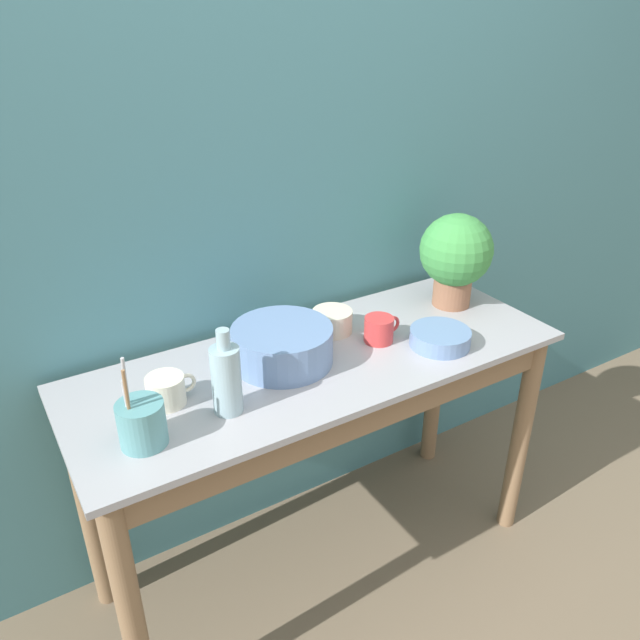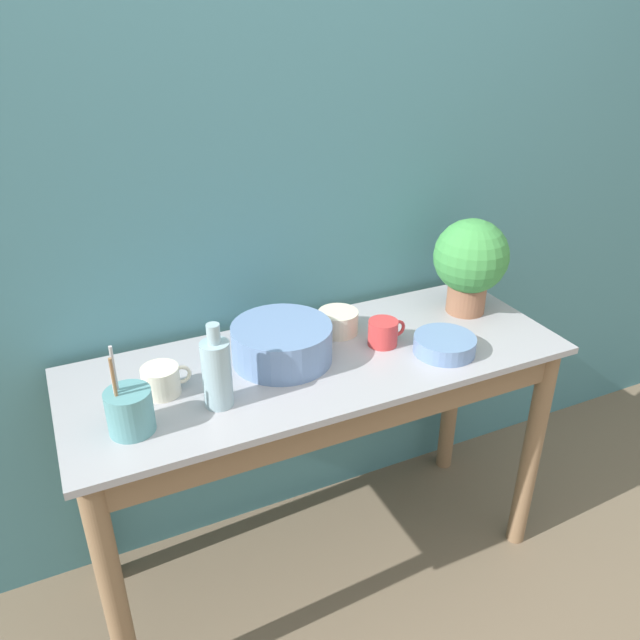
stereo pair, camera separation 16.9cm
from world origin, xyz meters
name	(u,v)px [view 2 (the right image)]	position (x,y,z in m)	size (l,w,h in m)	color
ground_plane	(357,619)	(0.00, 0.00, 0.00)	(12.00, 12.00, 0.00)	brown
wall_back	(274,183)	(0.00, 0.58, 1.20)	(6.00, 0.05, 2.40)	teal
counter_table	(323,410)	(0.00, 0.24, 0.62)	(1.41, 0.53, 0.78)	#846647
potted_plant	(471,260)	(0.55, 0.33, 0.96)	(0.23, 0.23, 0.30)	#8C5B42
bowl_wash_large	(282,343)	(-0.10, 0.30, 0.84)	(0.28, 0.28, 0.11)	#6684B2
bottle_tall	(217,372)	(-0.32, 0.17, 0.88)	(0.07, 0.07, 0.22)	#93B2BC
mug_cream	(162,380)	(-0.44, 0.28, 0.82)	(0.13, 0.10, 0.08)	beige
mug_red	(383,333)	(0.20, 0.26, 0.82)	(0.12, 0.09, 0.08)	#C63838
bowl_small_blue	(444,345)	(0.33, 0.14, 0.81)	(0.18, 0.18, 0.05)	#6684B2
bowl_small_cream	(338,322)	(0.11, 0.38, 0.82)	(0.12, 0.12, 0.07)	beige
utensil_cup	(130,411)	(-0.54, 0.15, 0.84)	(0.11, 0.11, 0.23)	#569399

